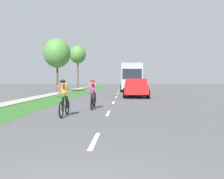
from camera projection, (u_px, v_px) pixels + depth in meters
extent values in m
plane|color=#4C4C4F|center=(116.00, 96.00, 22.63)|extent=(120.00, 120.00, 0.00)
cube|color=#2D6026|center=(65.00, 96.00, 22.88)|extent=(2.51, 70.00, 0.01)
cube|color=#9E998E|center=(45.00, 96.00, 22.98)|extent=(1.33, 70.00, 0.10)
cube|color=white|center=(95.00, 141.00, 6.30)|extent=(0.12, 1.80, 0.01)
cube|color=white|center=(108.00, 113.00, 11.38)|extent=(0.12, 1.80, 0.01)
cube|color=white|center=(113.00, 103.00, 16.46)|extent=(0.12, 1.80, 0.01)
cube|color=white|center=(116.00, 97.00, 21.54)|extent=(0.12, 1.80, 0.01)
cube|color=white|center=(118.00, 94.00, 26.62)|extent=(0.12, 1.80, 0.01)
cube|color=white|center=(119.00, 91.00, 31.70)|extent=(0.12, 1.80, 0.01)
cube|color=white|center=(120.00, 90.00, 36.78)|extent=(0.12, 1.80, 0.01)
cube|color=white|center=(120.00, 88.00, 41.85)|extent=(0.12, 1.80, 0.01)
cube|color=white|center=(121.00, 87.00, 46.93)|extent=(0.12, 1.80, 0.01)
cube|color=white|center=(121.00, 87.00, 52.01)|extent=(0.12, 1.80, 0.01)
torus|color=black|center=(67.00, 107.00, 10.98)|extent=(0.06, 0.68, 0.68)
torus|color=black|center=(61.00, 110.00, 9.95)|extent=(0.06, 0.68, 0.68)
cylinder|color=#194C2D|center=(64.00, 104.00, 10.36)|extent=(0.04, 0.59, 0.43)
cylinder|color=#194C2D|center=(65.00, 101.00, 10.63)|extent=(0.04, 0.04, 0.55)
cylinder|color=#194C2D|center=(64.00, 97.00, 10.39)|extent=(0.03, 0.55, 0.03)
cylinder|color=black|center=(61.00, 97.00, 9.94)|extent=(0.42, 0.02, 0.02)
ellipsoid|color=orange|center=(64.00, 89.00, 10.45)|extent=(0.30, 0.54, 0.63)
sphere|color=tan|center=(63.00, 83.00, 10.16)|extent=(0.20, 0.20, 0.20)
ellipsoid|color=black|center=(63.00, 81.00, 10.16)|extent=(0.24, 0.28, 0.16)
cylinder|color=tan|center=(59.00, 91.00, 10.18)|extent=(0.07, 0.26, 0.45)
cylinder|color=tan|center=(66.00, 91.00, 10.16)|extent=(0.07, 0.26, 0.45)
cylinder|color=black|center=(63.00, 104.00, 10.56)|extent=(0.10, 0.30, 0.60)
cylinder|color=black|center=(67.00, 102.00, 10.50)|extent=(0.10, 0.25, 0.61)
torus|color=black|center=(94.00, 102.00, 13.61)|extent=(0.06, 0.68, 0.68)
torus|color=black|center=(92.00, 103.00, 12.57)|extent=(0.06, 0.68, 0.68)
cylinder|color=red|center=(93.00, 99.00, 12.98)|extent=(0.04, 0.59, 0.43)
cylinder|color=red|center=(93.00, 97.00, 13.25)|extent=(0.04, 0.04, 0.55)
cylinder|color=red|center=(93.00, 93.00, 13.02)|extent=(0.03, 0.55, 0.03)
cylinder|color=black|center=(92.00, 93.00, 12.57)|extent=(0.42, 0.02, 0.02)
ellipsoid|color=#CC2D8C|center=(93.00, 87.00, 13.07)|extent=(0.30, 0.54, 0.63)
sphere|color=tan|center=(92.00, 82.00, 12.78)|extent=(0.20, 0.20, 0.20)
ellipsoid|color=red|center=(92.00, 81.00, 12.78)|extent=(0.24, 0.28, 0.16)
cylinder|color=tan|center=(89.00, 89.00, 12.80)|extent=(0.07, 0.26, 0.45)
cylinder|color=tan|center=(95.00, 89.00, 12.79)|extent=(0.07, 0.26, 0.45)
cylinder|color=black|center=(91.00, 99.00, 13.18)|extent=(0.10, 0.30, 0.60)
cylinder|color=black|center=(95.00, 97.00, 13.12)|extent=(0.10, 0.25, 0.61)
cube|color=red|center=(135.00, 89.00, 21.83)|extent=(1.96, 5.10, 0.76)
cube|color=red|center=(136.00, 82.00, 21.04)|extent=(1.80, 1.78, 0.64)
cube|color=#1E2833|center=(136.00, 83.00, 20.33)|extent=(1.67, 0.08, 0.52)
cube|color=red|center=(125.00, 85.00, 22.88)|extent=(0.08, 2.80, 0.40)
cube|color=red|center=(145.00, 85.00, 22.78)|extent=(0.08, 2.80, 0.40)
cube|color=red|center=(134.00, 85.00, 24.32)|extent=(1.80, 0.08, 0.40)
cylinder|color=black|center=(124.00, 94.00, 20.37)|extent=(0.26, 0.76, 0.76)
cylinder|color=black|center=(148.00, 94.00, 20.26)|extent=(0.26, 0.76, 0.76)
cylinder|color=black|center=(124.00, 92.00, 23.42)|extent=(0.26, 0.76, 0.76)
cylinder|color=black|center=(145.00, 92.00, 23.32)|extent=(0.26, 0.76, 0.76)
cube|color=#A5A8AD|center=(131.00, 77.00, 33.76)|extent=(2.50, 11.60, 3.10)
cube|color=#1E2833|center=(131.00, 74.00, 33.74)|extent=(2.52, 10.67, 0.64)
cube|color=#1E2833|center=(132.00, 74.00, 27.99)|extent=(2.25, 0.06, 1.20)
cylinder|color=black|center=(121.00, 88.00, 30.13)|extent=(0.28, 0.96, 0.96)
cylinder|color=black|center=(142.00, 88.00, 30.00)|extent=(0.28, 0.96, 0.96)
cylinder|color=black|center=(122.00, 86.00, 37.07)|extent=(0.28, 0.96, 0.96)
cylinder|color=black|center=(139.00, 86.00, 36.94)|extent=(0.28, 0.96, 0.96)
cylinder|color=brown|center=(57.00, 78.00, 29.96)|extent=(0.24, 0.24, 3.48)
ellipsoid|color=#478438|center=(57.00, 53.00, 29.83)|extent=(3.25, 3.25, 3.57)
cylinder|color=brown|center=(78.00, 75.00, 42.75)|extent=(0.24, 0.24, 4.76)
ellipsoid|color=#478438|center=(78.00, 55.00, 42.60)|extent=(2.82, 2.82, 3.10)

